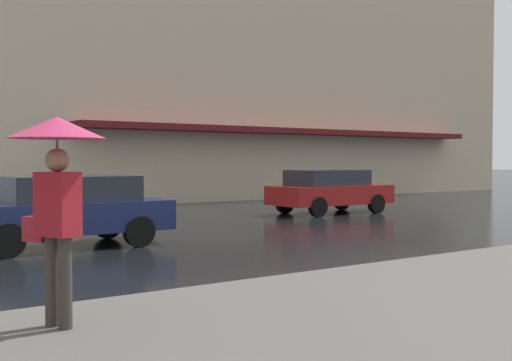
# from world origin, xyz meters

# --- Properties ---
(car_red) EXTENTS (1.85, 4.10, 1.41)m
(car_red) POSITION_xyz_m (5.50, -16.05, 0.76)
(car_red) COLOR maroon
(car_red) RESTS_ON ground_plane
(car_navy) EXTENTS (1.85, 4.10, 1.41)m
(car_navy) POSITION_xyz_m (2.50, -6.41, 0.76)
(car_navy) COLOR navy
(car_navy) RESTS_ON ground_plane
(pedestrian_approaching_kerb) EXTENTS (0.90, 0.90, 1.97)m
(pedestrian_approaching_kerb) POSITION_xyz_m (-3.97, -4.23, 1.67)
(pedestrian_approaching_kerb) COLOR maroon
(pedestrian_approaching_kerb) RESTS_ON sidewalk_pavement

